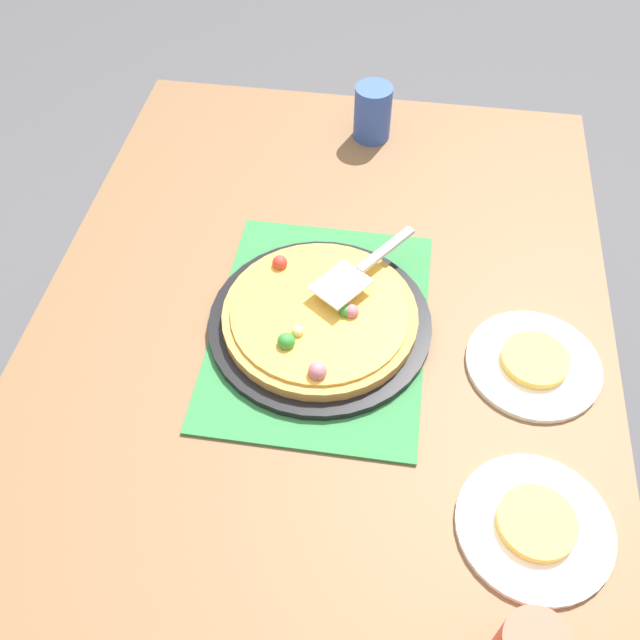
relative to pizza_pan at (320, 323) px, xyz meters
The scene contains 11 objects.
ground_plane 0.76m from the pizza_pan, ahead, with size 8.00×8.00×0.00m, color #4C4C51.
dining_table 0.12m from the pizza_pan, ahead, with size 1.40×1.00×0.75m.
placemat 0.01m from the pizza_pan, ahead, with size 0.48×0.36×0.01m, color #2D753D.
pizza_pan is the anchor object (origin of this frame).
pizza 0.02m from the pizza_pan, 18.62° to the right, with size 0.33×0.33×0.05m.
plate_near_left 0.47m from the pizza_pan, 48.17° to the left, with size 0.22×0.22×0.01m, color white.
plate_far_right 0.36m from the pizza_pan, 85.33° to the left, with size 0.22×0.22×0.01m, color white.
served_slice_left 0.47m from the pizza_pan, 48.17° to the left, with size 0.11×0.11×0.02m, color #EAB747.
served_slice_right 0.36m from the pizza_pan, 85.33° to the left, with size 0.11×0.11×0.02m, color #EAB747.
cup_far 0.56m from the pizza_pan, behind, with size 0.08×0.08×0.12m, color #3351AD.
pizza_server 0.11m from the pizza_pan, 144.25° to the left, with size 0.21×0.17×0.01m.
Camera 1 is at (0.74, 0.11, 1.69)m, focal length 39.26 mm.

